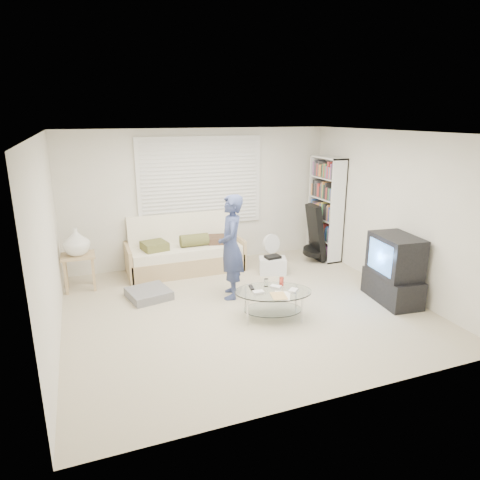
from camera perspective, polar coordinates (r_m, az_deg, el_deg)
name	(u,v)px	position (r m, az deg, el deg)	size (l,w,h in m)	color
ground	(244,308)	(6.34, 0.57, -9.08)	(5.00, 5.00, 0.00)	#C0B395
room_shell	(233,193)	(6.27, -0.98, 6.31)	(5.02, 4.52, 2.51)	silver
window_blinds	(201,182)	(7.91, -5.23, 7.75)	(2.32, 0.08, 1.62)	silver
futon_sofa	(185,253)	(7.77, -7.36, -1.71)	(2.06, 0.83, 1.01)	tan
grey_floor_pillow	(149,294)	(6.80, -12.07, -7.01)	(0.59, 0.59, 0.13)	slate
side_table	(77,244)	(7.22, -20.97, -0.54)	(0.52, 0.42, 1.03)	tan
bookshelf	(326,208)	(8.43, 11.36, 4.14)	(0.31, 0.83, 1.97)	white
guitar_case	(315,237)	(8.26, 10.02, 0.39)	(0.40, 0.41, 1.10)	black
floor_fan	(271,247)	(8.00, 4.14, -0.93)	(0.38, 0.25, 0.61)	white
storage_bin	(273,265)	(7.65, 4.36, -3.36)	(0.55, 0.46, 0.33)	white
tv_unit	(394,270)	(6.81, 19.84, -3.75)	(0.60, 0.99, 1.02)	black
coffee_table	(273,296)	(5.97, 4.46, -7.44)	(1.21, 0.96, 0.52)	silver
standing_person	(231,247)	(6.46, -1.20, -0.94)	(0.59, 0.38, 1.60)	navy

